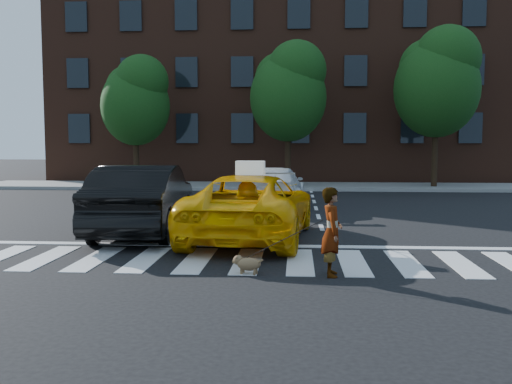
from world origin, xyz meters
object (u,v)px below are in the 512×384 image
tree_mid (289,88)px  dog (247,263)px  woman (332,232)px  tree_left (136,98)px  taxi (251,207)px  black_sedan (144,199)px  tree_right (438,78)px  white_suv (274,187)px

tree_mid → dog: 18.68m
dog → woman: bearing=14.0°
dog → tree_left: bearing=125.7°
taxi → dog: bearing=98.5°
tree_mid → taxi: size_ratio=1.29×
black_sedan → dog: black_sedan is taller
tree_left → black_sedan: tree_left is taller
tree_right → dog: size_ratio=13.57×
taxi → white_suv: taxi is taller
tree_right → black_sedan: 17.93m
tree_mid → woman: bearing=-86.9°
tree_mid → white_suv: size_ratio=1.47×
tree_left → black_sedan: size_ratio=1.25×
taxi → tree_left: bearing=-59.6°
dog → black_sedan: bearing=139.6°
tree_right → taxi: bearing=-117.9°
tree_left → tree_right: 14.52m
tree_left → white_suv: tree_left is taller
tree_left → taxi: tree_left is taller
tree_left → woman: bearing=-64.9°
taxi → white_suv: size_ratio=1.14×
tree_left → taxi: 16.44m
tree_left → woman: size_ratio=4.27×
woman → taxi: bearing=23.5°
tree_left → taxi: bearing=-64.8°
tree_mid → black_sedan: (-3.39, -13.93, -3.99)m
tree_right → dog: (-7.47, -18.08, -5.07)m
white_suv → tree_left: bearing=-45.4°
tree_left → white_suv: size_ratio=1.35×
taxi → black_sedan: bearing=-6.6°
taxi → black_sedan: black_sedan is taller
tree_left → dog: tree_left is taller
taxi → dog: size_ratio=9.68×
white_suv → black_sedan: bearing=66.1°
tree_right → taxi: tree_right is taller
tree_mid → taxi: bearing=-92.7°
dog → tree_right: bearing=82.0°
tree_mid → woman: (0.99, -18.10, -4.09)m
taxi → tree_right: bearing=-112.7°
black_sedan → woman: bearing=133.1°
woman → black_sedan: bearing=45.1°
tree_left → tree_right: bearing=-0.0°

